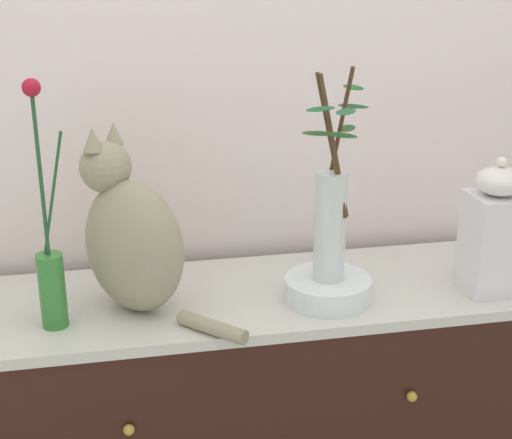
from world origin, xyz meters
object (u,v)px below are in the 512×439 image
Objects in this scene: bowl_porcelain at (328,289)px; vase_glass_clear at (331,215)px; vase_slim_green at (51,270)px; cat_sitting at (131,238)px; jar_lidded_porcelain at (494,232)px.

vase_glass_clear reaches higher than bowl_porcelain.
vase_glass_clear is at bearing 0.47° from vase_slim_green.
vase_slim_green is 2.65× the size of bowl_porcelain.
bowl_porcelain is at bearing 114.36° from vase_glass_clear.
cat_sitting is 0.46m from bowl_porcelain.
vase_slim_green is 1.10× the size of vase_glass_clear.
bowl_porcelain is at bearing 0.61° from vase_slim_green.
cat_sitting reaches higher than bowl_porcelain.
jar_lidded_porcelain is (0.39, -0.02, 0.12)m from bowl_porcelain.
cat_sitting is 0.18m from vase_slim_green.
bowl_porcelain is at bearing 176.62° from jar_lidded_porcelain.
vase_glass_clear is at bearing -65.64° from bowl_porcelain.
vase_slim_green is 0.99m from jar_lidded_porcelain.
cat_sitting reaches higher than jar_lidded_porcelain.
vase_slim_green is at bearing -179.39° from bowl_porcelain.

